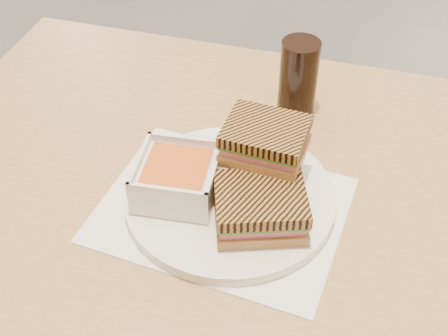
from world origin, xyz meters
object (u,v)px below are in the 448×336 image
(main_table, at_px, (287,236))
(cola_glass, at_px, (298,79))
(plate, at_px, (230,197))
(soup_bowl, at_px, (178,179))
(panini_lower, at_px, (260,208))

(main_table, relative_size, cola_glass, 9.24)
(main_table, relative_size, plate, 4.11)
(main_table, distance_m, cola_glass, 0.26)
(soup_bowl, relative_size, panini_lower, 0.84)
(plate, distance_m, cola_glass, 0.25)
(soup_bowl, bearing_deg, main_table, 29.27)
(soup_bowl, bearing_deg, cola_glass, 67.49)
(soup_bowl, xyz_separation_m, cola_glass, (0.11, 0.26, 0.02))
(plate, bearing_deg, cola_glass, 81.18)
(plate, height_order, soup_bowl, soup_bowl)
(soup_bowl, height_order, cola_glass, cola_glass)
(panini_lower, distance_m, cola_glass, 0.28)
(panini_lower, relative_size, cola_glass, 1.11)
(cola_glass, bearing_deg, plate, -98.82)
(plate, height_order, panini_lower, panini_lower)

